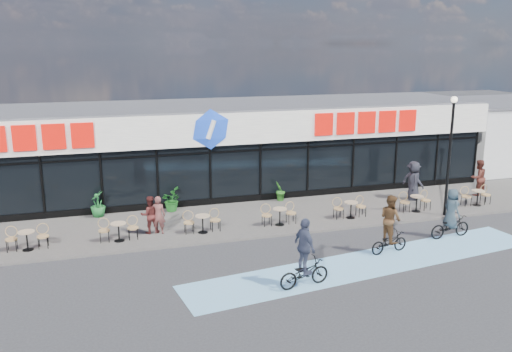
% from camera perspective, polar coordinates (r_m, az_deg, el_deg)
% --- Properties ---
extents(ground, '(120.00, 120.00, 0.00)m').
position_cam_1_polar(ground, '(19.91, -0.45, -8.83)').
color(ground, '#28282B').
rests_on(ground, ground).
extents(sidewalk, '(44.00, 5.00, 0.10)m').
position_cam_1_polar(sidewalk, '(23.97, -3.50, -4.75)').
color(sidewalk, '#504C47').
rests_on(sidewalk, ground).
extents(bike_lane, '(14.17, 4.13, 0.01)m').
position_cam_1_polar(bike_lane, '(20.08, 11.95, -8.93)').
color(bike_lane, '#6BA4CB').
rests_on(bike_lane, ground).
extents(building, '(30.60, 6.57, 4.75)m').
position_cam_1_polar(building, '(28.55, -6.10, 2.96)').
color(building, black).
rests_on(building, ground).
extents(neighbour_building, '(9.20, 7.20, 4.11)m').
position_cam_1_polar(neighbour_building, '(38.87, 24.83, 4.22)').
color(neighbour_building, silver).
rests_on(neighbour_building, ground).
extents(lamp_post, '(0.28, 0.28, 5.34)m').
position_cam_1_polar(lamp_post, '(25.32, 19.77, 2.97)').
color(lamp_post, black).
rests_on(lamp_post, sidewalk).
extents(bistro_set_1, '(1.54, 0.62, 0.90)m').
position_cam_1_polar(bistro_set_1, '(22.20, -22.95, -6.01)').
color(bistro_set_1, tan).
rests_on(bistro_set_1, sidewalk).
extents(bistro_set_2, '(1.54, 0.62, 0.90)m').
position_cam_1_polar(bistro_set_2, '(22.05, -14.27, -5.45)').
color(bistro_set_2, tan).
rests_on(bistro_set_2, sidewalk).
extents(bistro_set_3, '(1.54, 0.62, 0.90)m').
position_cam_1_polar(bistro_set_3, '(22.40, -5.68, -4.77)').
color(bistro_set_3, tan).
rests_on(bistro_set_3, sidewalk).
extents(bistro_set_4, '(1.54, 0.62, 0.90)m').
position_cam_1_polar(bistro_set_4, '(23.23, 2.45, -4.03)').
color(bistro_set_4, tan).
rests_on(bistro_set_4, sidewalk).
extents(bistro_set_5, '(1.54, 0.62, 0.90)m').
position_cam_1_polar(bistro_set_5, '(24.49, 9.86, -3.28)').
color(bistro_set_5, tan).
rests_on(bistro_set_5, sidewalk).
extents(bistro_set_6, '(1.54, 0.62, 0.90)m').
position_cam_1_polar(bistro_set_6, '(26.13, 16.44, -2.57)').
color(bistro_set_6, tan).
rests_on(bistro_set_6, sidewalk).
extents(bistro_set_7, '(1.54, 0.62, 0.90)m').
position_cam_1_polar(bistro_set_7, '(28.06, 22.18, -1.92)').
color(bistro_set_7, tan).
rests_on(bistro_set_7, sidewalk).
extents(potted_plant_left, '(0.66, 0.66, 1.16)m').
position_cam_1_polar(potted_plant_left, '(25.22, -16.32, -2.85)').
color(potted_plant_left, '#195925').
rests_on(potted_plant_left, sidewalk).
extents(potted_plant_mid, '(0.90, 1.02, 1.06)m').
position_cam_1_polar(potted_plant_mid, '(25.35, -8.97, -2.48)').
color(potted_plant_mid, '#1A5B1C').
rests_on(potted_plant_mid, sidewalk).
extents(potted_plant_right, '(0.71, 0.72, 1.02)m').
position_cam_1_polar(potted_plant_right, '(26.63, 2.54, -1.58)').
color(potted_plant_right, '#26641C').
rests_on(potted_plant_right, sidewalk).
extents(patron_left, '(0.67, 0.55, 1.58)m').
position_cam_1_polar(patron_left, '(22.38, -10.24, -4.05)').
color(patron_left, brown).
rests_on(patron_left, sidewalk).
extents(patron_right, '(0.79, 0.63, 1.56)m').
position_cam_1_polar(patron_right, '(22.49, -11.12, -4.02)').
color(patron_right, '#481B19').
rests_on(patron_right, sidewalk).
extents(pedestrian_a, '(0.90, 1.08, 1.88)m').
position_cam_1_polar(pedestrian_a, '(27.88, 16.30, -0.52)').
color(pedestrian_a, black).
rests_on(pedestrian_a, sidewalk).
extents(pedestrian_b, '(1.10, 1.39, 1.89)m').
position_cam_1_polar(pedestrian_b, '(28.09, 16.20, -0.40)').
color(pedestrian_b, black).
rests_on(pedestrian_b, sidewalk).
extents(pedestrian_c, '(0.97, 0.79, 1.85)m').
position_cam_1_polar(pedestrian_c, '(29.76, 22.35, -0.16)').
color(pedestrian_c, '#4B221B').
rests_on(pedestrian_c, sidewalk).
extents(cyclist_a, '(1.66, 0.97, 2.25)m').
position_cam_1_polar(cyclist_a, '(20.83, 13.91, -5.37)').
color(cyclist_a, black).
rests_on(cyclist_a, ground).
extents(cyclist_b, '(1.85, 0.81, 2.05)m').
position_cam_1_polar(cyclist_b, '(23.21, 19.80, -4.35)').
color(cyclist_b, black).
rests_on(cyclist_b, ground).
extents(cyclist_c, '(1.86, 1.15, 2.31)m').
position_cam_1_polar(cyclist_c, '(17.60, 5.12, -8.86)').
color(cyclist_c, black).
rests_on(cyclist_c, ground).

